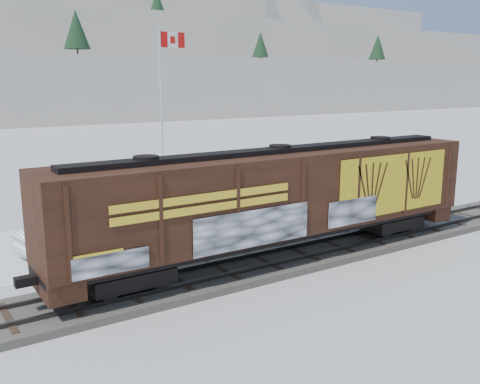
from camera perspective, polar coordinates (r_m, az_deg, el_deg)
ground at (r=21.58m, az=-1.88°, el=-8.98°), size 500.00×500.00×0.00m
rail_track at (r=21.53m, az=-1.88°, el=-8.62°), size 50.00×3.40×0.43m
parking_strip at (r=27.94m, az=-9.95°, el=-4.24°), size 40.00×8.00×0.03m
hopper_railcar at (r=22.25m, az=4.23°, el=-0.38°), size 19.60×3.06×4.55m
flagpole at (r=36.56m, az=-8.13°, el=6.00°), size 2.30×0.90×10.97m
car_silver at (r=26.25m, az=-13.65°, el=-3.62°), size 5.01×3.42×1.58m
car_white at (r=25.36m, az=-17.26°, el=-4.30°), size 5.23×2.64×1.64m
car_dark at (r=30.36m, az=-1.60°, el=-1.53°), size 4.52×2.51×1.24m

